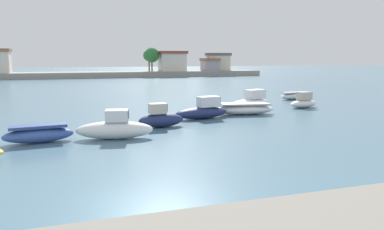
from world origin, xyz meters
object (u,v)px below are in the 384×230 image
at_px(moored_boat_9, 294,96).
at_px(moored_boat_5, 203,111).
at_px(moored_boat_3, 115,128).
at_px(moored_boat_2, 39,134).
at_px(moored_boat_6, 244,109).
at_px(moored_boat_4, 161,118).
at_px(moored_boat_7, 251,100).
at_px(mooring_buoy_1, 189,111).
at_px(moored_boat_8, 304,102).

bearing_deg(moored_boat_9, moored_boat_5, -154.53).
bearing_deg(moored_boat_5, moored_boat_3, -152.53).
distance_m(moored_boat_3, moored_boat_5, 9.71).
bearing_deg(moored_boat_2, moored_boat_3, -10.98).
bearing_deg(moored_boat_6, moored_boat_4, -146.02).
distance_m(moored_boat_4, moored_boat_5, 4.99).
bearing_deg(moored_boat_6, moored_boat_7, 67.16).
xyz_separation_m(moored_boat_4, moored_boat_5, (4.21, 2.69, 0.01)).
distance_m(moored_boat_6, moored_boat_7, 6.17).
height_order(moored_boat_3, mooring_buoy_1, moored_boat_3).
xyz_separation_m(moored_boat_5, moored_boat_8, (11.92, 3.29, -0.07)).
bearing_deg(moored_boat_9, moored_boat_3, -153.67).
xyz_separation_m(moored_boat_2, moored_boat_3, (4.39, -0.37, 0.16)).
xyz_separation_m(moored_boat_8, mooring_buoy_1, (-11.84, 0.67, -0.44)).
xyz_separation_m(moored_boat_7, moored_boat_9, (7.69, 3.95, -0.15)).
bearing_deg(moored_boat_6, moored_boat_5, -155.86).
distance_m(moored_boat_4, moored_boat_7, 14.83).
xyz_separation_m(moored_boat_6, moored_boat_7, (3.35, 5.18, 0.10)).
relative_size(moored_boat_2, moored_boat_4, 1.22).
xyz_separation_m(moored_boat_2, mooring_buoy_1, (12.30, 9.32, -0.37)).
distance_m(moored_boat_8, mooring_buoy_1, 11.87).
relative_size(moored_boat_3, moored_boat_7, 0.89).
bearing_deg(moored_boat_8, moored_boat_7, 133.18).
bearing_deg(moored_boat_5, mooring_buoy_1, 80.22).
xyz_separation_m(moored_boat_7, mooring_buoy_1, (-7.55, -2.30, -0.44)).
xyz_separation_m(moored_boat_3, moored_boat_9, (23.15, 15.94, -0.23)).
height_order(moored_boat_2, moored_boat_4, moored_boat_4).
height_order(moored_boat_5, moored_boat_6, moored_boat_5).
relative_size(moored_boat_8, mooring_buoy_1, 13.52).
height_order(moored_boat_3, moored_boat_5, moored_boat_3).
height_order(moored_boat_6, moored_boat_9, moored_boat_6).
bearing_deg(moored_boat_8, moored_boat_4, -171.79).
bearing_deg(moored_boat_9, moored_boat_8, -124.36).
distance_m(moored_boat_2, moored_boat_6, 17.70).
bearing_deg(moored_boat_9, moored_boat_2, -158.74).
relative_size(moored_boat_6, moored_boat_8, 1.59).
xyz_separation_m(moored_boat_4, moored_boat_9, (19.52, 12.90, -0.20)).
bearing_deg(moored_boat_7, moored_boat_6, -145.07).
height_order(moored_boat_2, moored_boat_9, moored_boat_2).
xyz_separation_m(moored_boat_6, mooring_buoy_1, (-4.20, 2.88, -0.34)).
distance_m(moored_boat_4, moored_boat_9, 23.40).
xyz_separation_m(moored_boat_4, moored_boat_8, (16.12, 5.98, -0.06)).
xyz_separation_m(moored_boat_6, moored_boat_9, (11.04, 9.13, -0.05)).
distance_m(moored_boat_6, moored_boat_8, 7.96).
bearing_deg(moored_boat_4, mooring_buoy_1, 55.33).
bearing_deg(moored_boat_4, moored_boat_3, -141.94).
height_order(moored_boat_2, mooring_buoy_1, moored_boat_2).
distance_m(moored_boat_3, moored_boat_9, 28.10).
bearing_deg(moored_boat_4, moored_boat_5, 30.72).
height_order(moored_boat_7, mooring_buoy_1, moored_boat_7).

